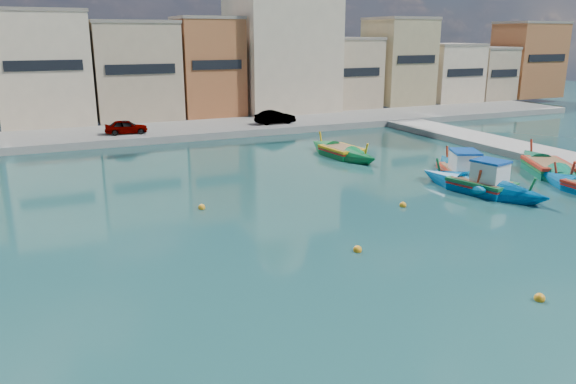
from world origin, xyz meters
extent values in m
plane|color=#143B3D|center=(0.00, 0.00, 0.00)|extent=(160.00, 160.00, 0.00)
cube|color=gray|center=(0.00, 32.00, 0.30)|extent=(80.00, 8.00, 0.60)
cube|color=beige|center=(-13.86, 39.12, 5.55)|extent=(7.88, 6.24, 9.89)
cube|color=gray|center=(-13.86, 39.12, 10.64)|extent=(8.04, 6.37, 0.30)
cube|color=black|center=(-13.86, 35.95, 6.04)|extent=(6.30, 0.10, 0.90)
cube|color=tan|center=(-5.74, 39.72, 5.09)|extent=(7.88, 7.44, 8.99)
cube|color=gray|center=(-5.74, 39.72, 9.74)|extent=(8.04, 7.59, 0.30)
cube|color=black|center=(-5.74, 35.95, 5.54)|extent=(6.30, 0.10, 0.90)
cube|color=#B06337|center=(1.54, 39.07, 5.31)|extent=(6.17, 6.13, 9.43)
cube|color=gray|center=(1.54, 39.07, 10.18)|extent=(6.29, 6.26, 0.30)
cube|color=black|center=(1.54, 35.95, 5.78)|extent=(4.93, 0.10, 0.90)
cube|color=tan|center=(9.05, 39.85, 3.63)|extent=(7.31, 7.69, 6.05)
cube|color=gray|center=(9.05, 39.85, 6.80)|extent=(7.46, 7.85, 0.30)
cube|color=black|center=(9.05, 35.95, 3.93)|extent=(5.85, 0.10, 0.90)
cube|color=tan|center=(17.02, 39.65, 4.31)|extent=(7.54, 7.30, 7.41)
cube|color=gray|center=(17.02, 39.65, 8.16)|extent=(7.69, 7.45, 0.30)
cube|color=black|center=(17.02, 35.95, 4.68)|extent=(6.03, 0.10, 0.90)
cube|color=tan|center=(24.93, 39.49, 5.42)|extent=(6.36, 6.97, 9.63)
cube|color=gray|center=(24.93, 39.49, 10.38)|extent=(6.48, 7.11, 0.30)
cube|color=black|center=(24.93, 35.95, 5.90)|extent=(5.09, 0.10, 0.90)
cube|color=beige|center=(32.15, 39.35, 3.93)|extent=(6.63, 6.70, 6.65)
cube|color=gray|center=(32.15, 39.35, 7.40)|extent=(6.76, 6.83, 0.30)
cube|color=black|center=(32.15, 35.95, 4.26)|extent=(5.30, 0.10, 0.90)
cube|color=tan|center=(38.26, 39.75, 3.70)|extent=(5.08, 7.51, 6.20)
cube|color=gray|center=(38.26, 39.75, 6.95)|extent=(5.18, 7.66, 0.30)
cube|color=black|center=(38.26, 35.95, 4.01)|extent=(4.06, 0.10, 0.90)
cube|color=#B06337|center=(45.15, 39.00, 5.27)|extent=(7.79, 6.00, 9.33)
cube|color=gray|center=(45.15, 39.00, 10.08)|extent=(7.95, 6.12, 0.30)
cube|color=black|center=(45.15, 35.95, 5.73)|extent=(6.23, 0.10, 0.90)
cube|color=beige|center=(10.00, 40.00, 6.60)|extent=(10.00, 10.00, 12.00)
imported|color=#4C1919|center=(-8.21, 30.50, 1.19)|extent=(3.58, 1.75, 1.18)
imported|color=#4C1919|center=(5.26, 30.50, 1.22)|extent=(3.79, 1.44, 1.23)
cube|color=#006397|center=(8.30, 8.63, 0.20)|extent=(3.39, 4.17, 1.02)
cone|color=#006397|center=(9.57, 11.37, 0.26)|extent=(3.26, 3.89, 2.62)
cone|color=#006397|center=(7.03, 5.89, 0.26)|extent=(3.26, 3.89, 2.62)
cube|color=red|center=(8.30, 8.63, 0.63)|extent=(3.54, 4.39, 0.18)
cube|color=red|center=(8.30, 8.63, 0.45)|extent=(3.51, 4.27, 0.10)
cube|color=olive|center=(8.30, 8.63, 0.71)|extent=(2.97, 3.74, 0.06)
cylinder|color=red|center=(9.70, 11.64, 0.92)|extent=(0.33, 0.50, 1.11)
cylinder|color=red|center=(6.91, 5.62, 0.92)|extent=(0.33, 0.50, 1.11)
cube|color=white|center=(8.08, 8.15, 1.28)|extent=(2.08, 2.29, 1.12)
cube|color=#0F47A5|center=(8.08, 8.15, 1.90)|extent=(2.21, 2.44, 0.12)
cube|color=#005CA3|center=(7.51, 6.04, 0.20)|extent=(2.75, 3.62, 1.01)
cone|color=#005CA3|center=(6.85, 8.62, 0.25)|extent=(2.70, 3.40, 2.52)
cone|color=#005CA3|center=(8.17, 3.46, 0.25)|extent=(2.70, 3.40, 2.52)
cube|color=#177336|center=(7.51, 6.04, 0.63)|extent=(2.87, 3.81, 0.18)
cube|color=red|center=(7.51, 6.04, 0.44)|extent=(2.86, 3.70, 0.10)
cube|color=olive|center=(7.51, 6.04, 0.71)|extent=(2.39, 3.26, 0.06)
cylinder|color=#177336|center=(6.78, 8.87, 0.91)|extent=(0.26, 0.50, 1.10)
cylinder|color=#177336|center=(8.24, 3.21, 0.91)|extent=(0.26, 0.50, 1.10)
cube|color=white|center=(7.63, 5.58, 1.26)|extent=(1.77, 1.94, 1.11)
cube|color=#0F47A5|center=(7.63, 5.58, 1.88)|extent=(1.88, 2.07, 0.12)
cube|color=#0A724F|center=(14.55, 7.63, 0.22)|extent=(3.71, 4.31, 1.12)
cone|color=#0A724F|center=(15.98, 10.34, 0.28)|extent=(3.58, 4.07, 2.82)
cone|color=#0A724F|center=(13.12, 4.93, 0.28)|extent=(3.58, 4.07, 2.82)
cube|color=red|center=(14.55, 7.63, 0.69)|extent=(3.88, 4.53, 0.20)
cube|color=#197F33|center=(14.55, 7.63, 0.49)|extent=(3.84, 4.43, 0.11)
cube|color=olive|center=(14.55, 7.63, 0.78)|extent=(3.26, 3.86, 0.07)
cylinder|color=red|center=(16.13, 10.60, 1.01)|extent=(0.39, 0.54, 1.22)
cylinder|color=red|center=(12.98, 4.67, 1.01)|extent=(0.39, 0.54, 1.22)
cube|color=#0B7334|center=(5.11, 17.66, 0.20)|extent=(2.35, 3.26, 1.01)
cone|color=#0B7334|center=(4.83, 20.18, 0.25)|extent=(2.32, 3.07, 2.50)
cone|color=#0B7334|center=(5.38, 15.14, 0.25)|extent=(2.32, 3.07, 2.50)
cube|color=yellow|center=(5.11, 17.66, 0.63)|extent=(2.44, 3.44, 0.18)
cube|color=red|center=(5.11, 17.66, 0.45)|extent=(2.45, 3.33, 0.10)
cube|color=olive|center=(5.11, 17.66, 0.71)|extent=(2.01, 2.95, 0.06)
cylinder|color=yellow|center=(4.80, 20.43, 0.91)|extent=(0.19, 0.49, 1.10)
cylinder|color=yellow|center=(5.41, 14.89, 0.91)|extent=(0.19, 0.49, 1.10)
cone|color=#0060A1|center=(12.87, 5.44, 0.23)|extent=(1.94, 2.94, 2.32)
cylinder|color=#AC2212|center=(12.88, 5.69, 0.82)|extent=(0.14, 0.44, 1.00)
sphere|color=#FFA21A|center=(-3.50, 1.12, 0.08)|extent=(0.36, 0.36, 0.36)
sphere|color=#FFA21A|center=(1.88, 5.55, 0.08)|extent=(0.36, 0.36, 0.36)
sphere|color=#FFA21A|center=(6.87, 20.26, 0.08)|extent=(0.36, 0.36, 0.36)
sphere|color=#FFA21A|center=(-7.74, 9.43, 0.08)|extent=(0.36, 0.36, 0.36)
sphere|color=#FFA21A|center=(-0.22, -5.18, 0.08)|extent=(0.36, 0.36, 0.36)
camera|label=1|loc=(-14.92, -17.33, 8.59)|focal=35.00mm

